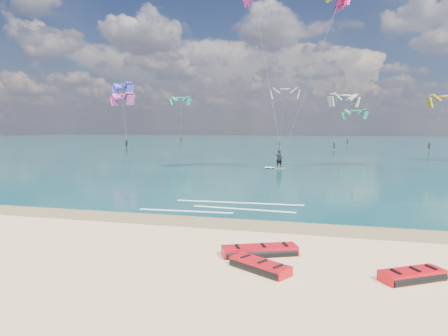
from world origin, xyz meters
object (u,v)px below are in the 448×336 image
Objects in this scene: kitesurfer_main at (287,71)px; packed_kite_left at (260,255)px; packed_kite_right at (412,280)px; packed_kite_mid at (260,271)px.

packed_kite_left is at bearing -89.01° from kitesurfer_main.
packed_kite_mid is at bearing 152.75° from packed_kite_right.
packed_kite_right is 0.11× the size of kitesurfer_main.
packed_kite_left is at bearing 130.48° from packed_kite_mid.
kitesurfer_main is at bearing 71.83° from packed_kite_right.
packed_kite_left is 0.15× the size of kitesurfer_main.
kitesurfer_main is at bearing 124.85° from packed_kite_mid.
packed_kite_right reaches higher than packed_kite_mid.
packed_kite_right is (4.57, 0.34, 0.00)m from packed_kite_mid.
kitesurfer_main is (-1.97, 27.86, 10.10)m from packed_kite_mid.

